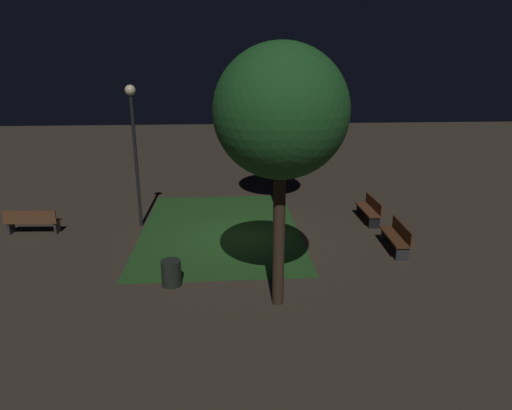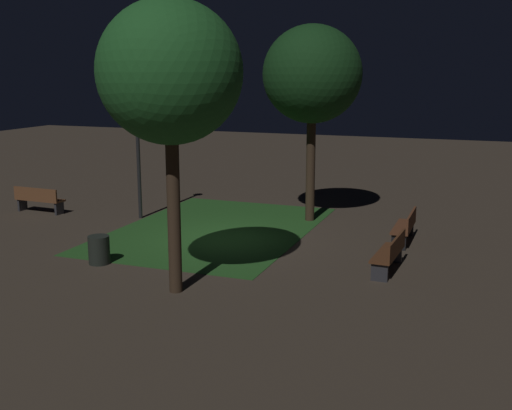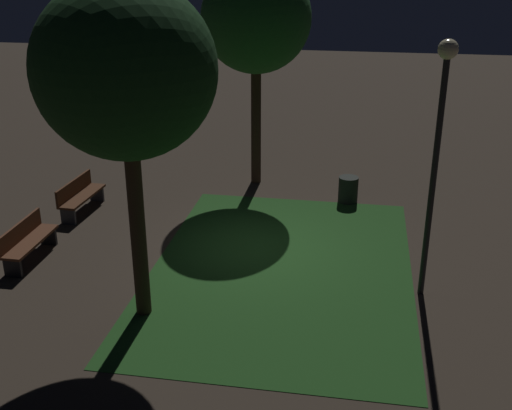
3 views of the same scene
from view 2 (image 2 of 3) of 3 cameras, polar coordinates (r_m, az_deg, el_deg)
The scene contains 9 objects.
ground_plane at distance 18.10m, azimuth -3.00°, elevation -3.06°, with size 60.00×60.00×0.00m, color #3D3328.
grass_lawn at distance 19.15m, azimuth -3.76°, elevation -2.21°, with size 8.10×5.56×0.01m, color #23511E.
bench_corner at distance 15.35m, azimuth 12.14°, elevation -4.24°, with size 1.82×0.58×0.88m.
bench_near_trees at distance 18.01m, azimuth 13.47°, elevation -1.88°, with size 1.80×0.49×0.88m.
bench_front_left at distance 22.47m, azimuth -19.16°, elevation 0.52°, with size 0.57×1.82×0.88m.
tree_right_canopy at distance 19.78m, azimuth 5.13°, elevation 11.67°, with size 3.07×3.07×6.13m.
tree_lawn_side at distance 13.15m, azimuth -7.82°, elevation 11.74°, with size 3.00×3.00×6.19m.
lamp_post_plaza_east at distance 20.44m, azimuth -10.79°, elevation 8.08°, with size 0.36×0.36×5.03m.
trash_bin at distance 16.16m, azimuth -14.07°, elevation -3.97°, with size 0.53×0.53×0.71m, color black.
Camera 2 is at (-16.00, -7.02, 4.72)m, focal length 44.04 mm.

